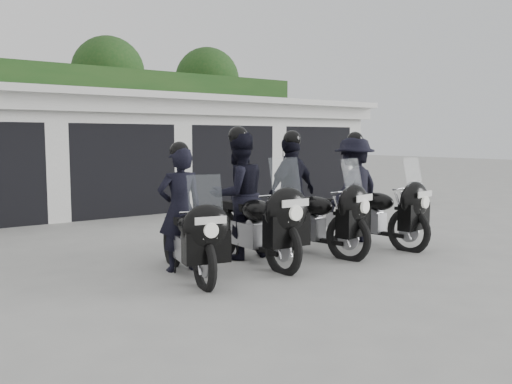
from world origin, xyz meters
TOP-DOWN VIEW (x-y plane):
  - ground at (0.00, 0.00)m, footprint 80.00×80.00m
  - garage_block at (-0.00, 8.06)m, footprint 16.40×6.80m
  - background_vegetation at (0.37, 12.92)m, footprint 20.00×3.90m
  - police_bike_a at (-1.53, -0.27)m, footprint 0.92×2.14m
  - police_bike_b at (-0.35, -0.00)m, footprint 0.98×2.43m
  - police_bike_c at (0.75, -0.01)m, footprint 1.23×2.34m
  - police_bike_d at (2.07, -0.14)m, footprint 1.30×2.34m

SIDE VIEW (x-z plane):
  - ground at x=0.00m, z-range 0.00..0.00m
  - police_bike_a at x=-1.53m, z-range -0.19..1.69m
  - police_bike_d at x=2.07m, z-range -0.15..1.89m
  - police_bike_c at x=0.75m, z-range -0.16..1.90m
  - police_bike_b at x=-0.35m, z-range -0.17..1.95m
  - garage_block at x=0.00m, z-range -0.06..2.90m
  - background_vegetation at x=0.37m, z-range -0.13..5.67m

